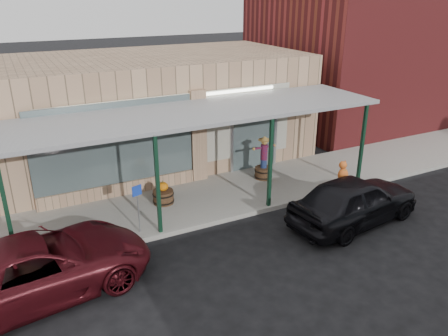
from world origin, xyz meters
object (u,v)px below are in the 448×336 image
barrel_pumpkin (163,195)px  car_maroon (37,267)px  handicap_sign (138,203)px  parked_sedan (354,200)px  barrel_scarecrow (264,164)px

barrel_pumpkin → car_maroon: size_ratio=0.15×
handicap_sign → parked_sedan: 6.29m
barrel_pumpkin → parked_sedan: bearing=-36.7°
handicap_sign → parked_sedan: (5.93, -2.08, -0.33)m
barrel_pumpkin → handicap_sign: 1.98m
barrel_scarecrow → car_maroon: size_ratio=0.31×
barrel_scarecrow → parked_sedan: 3.87m
barrel_pumpkin → parked_sedan: size_ratio=0.17×
parked_sedan → car_maroon: 8.72m
barrel_pumpkin → parked_sedan: (4.71, -3.51, 0.32)m
barrel_scarecrow → parked_sedan: size_ratio=0.35×
barrel_scarecrow → parked_sedan: (0.79, -3.79, 0.05)m
handicap_sign → parked_sedan: parked_sedan is taller
barrel_pumpkin → handicap_sign: (-1.21, -1.43, 0.65)m
car_maroon → barrel_scarecrow: bearing=-77.0°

